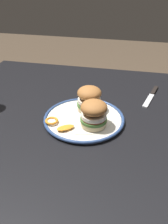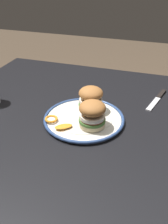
% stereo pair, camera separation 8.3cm
% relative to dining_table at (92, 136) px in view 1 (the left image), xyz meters
% --- Properties ---
extents(dining_table, '(1.35, 1.08, 0.77)m').
position_rel_dining_table_xyz_m(dining_table, '(0.00, 0.00, 0.00)').
color(dining_table, black).
rests_on(dining_table, ground).
extents(dinner_plate, '(0.32, 0.32, 0.02)m').
position_rel_dining_table_xyz_m(dinner_plate, '(-0.03, -0.03, 0.10)').
color(dinner_plate, silver).
rests_on(dinner_plate, dining_table).
extents(sandwich_half_left, '(0.12, 0.12, 0.10)m').
position_rel_dining_table_xyz_m(sandwich_half_left, '(-0.02, 0.04, 0.16)').
color(sandwich_half_left, beige).
rests_on(sandwich_half_left, dinner_plate).
extents(sandwich_half_right, '(0.13, 0.13, 0.10)m').
position_rel_dining_table_xyz_m(sandwich_half_right, '(0.02, -0.07, 0.16)').
color(sandwich_half_right, beige).
rests_on(sandwich_half_right, dinner_plate).
extents(orange_peel_curled, '(0.06, 0.06, 0.01)m').
position_rel_dining_table_xyz_m(orange_peel_curled, '(-0.14, -0.09, 0.11)').
color(orange_peel_curled, orange).
rests_on(orange_peel_curled, dinner_plate).
extents(orange_peel_strip_long, '(0.07, 0.06, 0.01)m').
position_rel_dining_table_xyz_m(orange_peel_strip_long, '(-0.08, -0.12, 0.11)').
color(orange_peel_strip_long, orange).
rests_on(orange_peel_strip_long, dinner_plate).
extents(table_knife, '(0.08, 0.22, 0.01)m').
position_rel_dining_table_xyz_m(table_knife, '(0.24, 0.25, 0.09)').
color(table_knife, silver).
rests_on(table_knife, dining_table).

